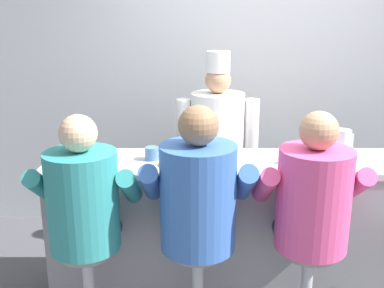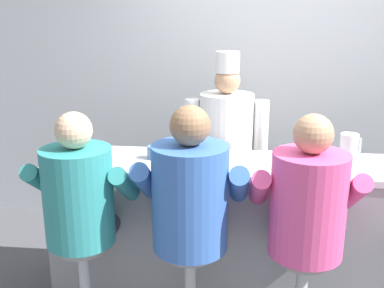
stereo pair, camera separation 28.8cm
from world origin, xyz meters
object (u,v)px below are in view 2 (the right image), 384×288
coffee_mug_blue (155,152)px  diner_seated_pink (306,208)px  ketchup_bottle_red (310,152)px  diner_seated_blue (191,201)px  breakfast_plate (85,154)px  diner_seated_teal (81,200)px  water_pitcher_clear (349,148)px  cook_in_whites_near (226,148)px  cereal_bowl (175,161)px

coffee_mug_blue → diner_seated_pink: bearing=-26.9°
ketchup_bottle_red → diner_seated_blue: bearing=-152.0°
breakfast_plate → diner_seated_teal: diner_seated_teal is taller
water_pitcher_clear → cook_in_whites_near: 0.96m
cereal_bowl → diner_seated_pink: size_ratio=0.11×
diner_seated_teal → cook_in_whites_near: cook_in_whites_near is taller
breakfast_plate → cook_in_whites_near: size_ratio=0.14×
water_pitcher_clear → coffee_mug_blue: bearing=-176.9°
water_pitcher_clear → diner_seated_blue: bearing=-150.9°
ketchup_bottle_red → diner_seated_blue: diner_seated_blue is taller
cereal_bowl → diner_seated_teal: 0.63m
coffee_mug_blue → diner_seated_teal: bearing=-126.1°
cook_in_whites_near → diner_seated_blue: bearing=-99.0°
water_pitcher_clear → diner_seated_teal: bearing=-161.4°
coffee_mug_blue → diner_seated_pink: size_ratio=0.10×
water_pitcher_clear → breakfast_plate: water_pitcher_clear is taller
ketchup_bottle_red → cereal_bowl: size_ratio=1.59×
ketchup_bottle_red → diner_seated_pink: size_ratio=0.17×
water_pitcher_clear → diner_seated_pink: (-0.33, -0.54, -0.20)m
diner_seated_teal → cook_in_whites_near: bearing=52.1°
breakfast_plate → coffee_mug_blue: coffee_mug_blue is taller
diner_seated_blue → water_pitcher_clear: bearing=29.1°
cereal_bowl → water_pitcher_clear: bearing=9.3°
water_pitcher_clear → coffee_mug_blue: water_pitcher_clear is taller
diner_seated_blue → breakfast_plate: bearing=148.5°
diner_seated_pink → diner_seated_blue: bearing=179.8°
cereal_bowl → diner_seated_blue: size_ratio=0.10×
diner_seated_teal → diner_seated_blue: (0.64, 0.00, 0.02)m
ketchup_bottle_red → water_pitcher_clear: 0.32m
diner_seated_pink → coffee_mug_blue: bearing=153.1°
cook_in_whites_near → breakfast_plate: bearing=-149.4°
diner_seated_teal → water_pitcher_clear: bearing=18.6°
coffee_mug_blue → diner_seated_teal: (-0.35, -0.47, -0.15)m
ketchup_bottle_red → breakfast_plate: ketchup_bottle_red is taller
cereal_bowl → cook_in_whites_near: cook_in_whites_near is taller
water_pitcher_clear → cook_in_whites_near: cook_in_whites_near is taller
ketchup_bottle_red → coffee_mug_blue: size_ratio=1.74×
breakfast_plate → diner_seated_pink: 1.49m
water_pitcher_clear → coffee_mug_blue: 1.26m
breakfast_plate → coffee_mug_blue: (0.48, -0.00, 0.03)m
coffee_mug_blue → diner_seated_pink: diner_seated_pink is taller
water_pitcher_clear → diner_seated_blue: diner_seated_blue is taller
ketchup_bottle_red → breakfast_plate: bearing=176.0°
breakfast_plate → diner_seated_blue: (0.77, -0.47, -0.10)m
ketchup_bottle_red → diner_seated_pink: (-0.06, -0.37, -0.21)m
breakfast_plate → diner_seated_blue: size_ratio=0.16×
cereal_bowl → coffee_mug_blue: size_ratio=1.09×
breakfast_plate → water_pitcher_clear: bearing=2.2°
diner_seated_blue → cook_in_whites_near: cook_in_whites_near is taller
water_pitcher_clear → diner_seated_pink: 0.66m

